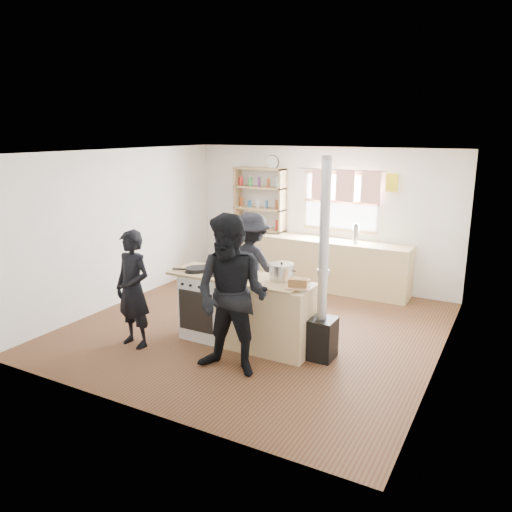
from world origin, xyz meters
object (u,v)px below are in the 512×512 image
object	(u,v)px
thermos	(356,234)
person_near_right	(232,296)
stockpot_counter	(282,272)
bread_board	(298,284)
stockpot_stove	(216,265)
flue_heater	(322,309)
person_near_left	(133,289)
skillet_greens	(196,269)
roast_tray	(243,273)
cooking_island	(246,311)
person_far	(251,267)

from	to	relation	value
thermos	person_near_right	world-z (taller)	person_near_right
stockpot_counter	bread_board	xyz separation A→B (m)	(0.32, -0.23, -0.06)
stockpot_stove	bread_board	bearing A→B (deg)	-8.80
stockpot_counter	flue_heater	size ratio (longest dim) A/B	0.13
person_near_left	person_near_right	xyz separation A→B (m)	(1.53, -0.05, 0.17)
skillet_greens	person_near_left	size ratio (longest dim) A/B	0.25
stockpot_stove	person_near_left	size ratio (longest dim) A/B	0.14
skillet_greens	person_near_left	world-z (taller)	person_near_left
roast_tray	stockpot_counter	size ratio (longest dim) A/B	1.13
flue_heater	person_near_right	distance (m)	1.19
cooking_island	person_far	xyz separation A→B (m)	(-0.39, 0.84, 0.35)
roast_tray	bread_board	bearing A→B (deg)	-8.61
thermos	stockpot_stove	bearing A→B (deg)	-112.43
roast_tray	bread_board	xyz separation A→B (m)	(0.84, -0.13, 0.01)
person_near_left	roast_tray	bearing A→B (deg)	38.35
flue_heater	person_near_left	bearing A→B (deg)	-160.81
cooking_island	person_near_right	world-z (taller)	person_near_right
bread_board	person_near_left	world-z (taller)	person_near_left
roast_tray	flue_heater	xyz separation A→B (m)	(1.09, 0.06, -0.32)
bread_board	person_far	world-z (taller)	person_far
person_near_right	roast_tray	bearing A→B (deg)	108.38
thermos	bread_board	xyz separation A→B (m)	(0.20, -2.89, -0.08)
roast_tray	stockpot_counter	bearing A→B (deg)	10.85
stockpot_stove	bread_board	xyz separation A→B (m)	(1.31, -0.20, -0.03)
bread_board	stockpot_counter	bearing A→B (deg)	145.21
person_near_right	stockpot_counter	bearing A→B (deg)	73.96
flue_heater	person_near_right	size ratio (longest dim) A/B	1.32
bread_board	person_near_right	world-z (taller)	person_near_right
bread_board	person_far	distance (m)	1.53
stockpot_stove	bread_board	size ratio (longest dim) A/B	0.67
person_near_right	flue_heater	bearing A→B (deg)	44.44
thermos	person_far	size ratio (longest dim) A/B	0.19
cooking_island	flue_heater	world-z (taller)	flue_heater
skillet_greens	bread_board	world-z (taller)	bread_board
bread_board	person_far	xyz separation A→B (m)	(-1.17, 0.96, -0.17)
skillet_greens	roast_tray	world-z (taller)	roast_tray
thermos	person_far	xyz separation A→B (m)	(-0.98, -1.93, -0.25)
stockpot_stove	bread_board	distance (m)	1.32
skillet_greens	person_near_right	xyz separation A→B (m)	(0.98, -0.70, -0.01)
thermos	person_near_right	size ratio (longest dim) A/B	0.17
stockpot_stove	person_near_right	xyz separation A→B (m)	(0.78, -0.86, -0.06)
stockpot_counter	person_near_right	size ratio (longest dim) A/B	0.17
stockpot_stove	cooking_island	bearing A→B (deg)	-9.08
thermos	stockpot_counter	world-z (taller)	thermos
person_far	person_near_right	bearing A→B (deg)	116.13
stockpot_counter	flue_heater	world-z (taller)	flue_heater
person_far	stockpot_counter	bearing A→B (deg)	143.47
bread_board	roast_tray	bearing A→B (deg)	171.39
stockpot_stove	bread_board	world-z (taller)	stockpot_stove
skillet_greens	roast_tray	bearing A→B (deg)	7.23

